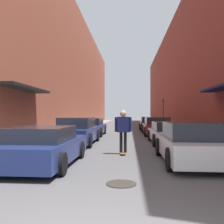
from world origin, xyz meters
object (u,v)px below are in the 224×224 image
(parked_car_left_0, at_px, (44,147))
(traffic_light, at_px, (163,109))
(parked_car_right_3, at_px, (150,124))
(parked_car_left_1, at_px, (78,131))
(parked_car_left_2, at_px, (91,127))
(parked_car_right_1, at_px, (168,133))
(skateboarder, at_px, (123,127))
(parked_car_right_2, at_px, (157,126))
(parked_car_right_0, at_px, (190,143))
(manhole_cover, at_px, (121,184))

(parked_car_left_0, distance_m, traffic_light, 22.89)
(traffic_light, bearing_deg, parked_car_right_3, -111.39)
(parked_car_left_0, relative_size, traffic_light, 1.30)
(parked_car_left_1, bearing_deg, parked_car_left_2, 91.34)
(parked_car_left_1, bearing_deg, parked_car_right_3, 67.30)
(parked_car_left_1, relative_size, parked_car_right_1, 1.04)
(parked_car_right_3, xyz_separation_m, skateboarder, (-2.30, -14.56, 0.45))
(parked_car_left_2, relative_size, parked_car_right_1, 0.96)
(traffic_light, bearing_deg, parked_car_right_2, -100.47)
(parked_car_right_0, bearing_deg, manhole_cover, -129.79)
(parked_car_right_0, bearing_deg, parked_car_left_0, -171.12)
(parked_car_right_0, distance_m, parked_car_right_1, 5.27)
(skateboarder, bearing_deg, parked_car_right_3, 81.03)
(traffic_light, bearing_deg, parked_car_right_0, -95.40)
(parked_car_right_1, height_order, parked_car_right_2, parked_car_right_2)
(parked_car_right_2, xyz_separation_m, parked_car_right_3, (-0.04, 5.37, -0.03))
(parked_car_left_1, bearing_deg, traffic_light, 67.69)
(skateboarder, bearing_deg, parked_car_right_2, 75.74)
(parked_car_right_3, bearing_deg, manhole_cover, -96.83)
(parked_car_left_0, height_order, parked_car_right_1, parked_car_left_0)
(parked_car_left_1, relative_size, parked_car_left_2, 1.08)
(manhole_cover, bearing_deg, parked_car_left_1, 108.93)
(parked_car_left_0, xyz_separation_m, parked_car_left_2, (-0.17, 10.75, 0.04))
(parked_car_right_2, xyz_separation_m, traffic_light, (1.91, 10.36, 1.49))
(parked_car_left_1, distance_m, traffic_light, 17.78)
(parked_car_left_1, distance_m, parked_car_right_3, 12.37)
(parked_car_left_0, bearing_deg, parked_car_left_2, 90.89)
(parked_car_right_0, relative_size, parked_car_right_2, 0.93)
(parked_car_right_1, bearing_deg, parked_car_left_2, 136.22)
(parked_car_right_0, bearing_deg, parked_car_right_1, 88.90)
(parked_car_left_1, bearing_deg, manhole_cover, -71.07)
(parked_car_left_1, height_order, parked_car_left_2, parked_car_left_1)
(manhole_cover, bearing_deg, parked_car_right_2, 80.31)
(parked_car_right_1, height_order, parked_car_right_3, parked_car_right_3)
(parked_car_left_2, height_order, manhole_cover, parked_car_left_2)
(parked_car_left_1, height_order, parked_car_right_2, parked_car_left_1)
(parked_car_right_3, distance_m, traffic_light, 5.56)
(skateboarder, bearing_deg, manhole_cover, -89.33)
(parked_car_left_1, xyz_separation_m, parked_car_right_2, (4.81, 6.04, -0.02))
(parked_car_right_1, distance_m, parked_car_right_2, 5.48)
(parked_car_left_1, height_order, manhole_cover, parked_car_left_1)
(parked_car_right_3, distance_m, skateboarder, 14.75)
(parked_car_left_1, height_order, traffic_light, traffic_light)
(parked_car_right_3, height_order, traffic_light, traffic_light)
(parked_car_left_1, relative_size, traffic_light, 1.48)
(manhole_cover, bearing_deg, parked_car_left_0, 142.36)
(skateboarder, bearing_deg, traffic_light, 77.73)
(skateboarder, bearing_deg, parked_car_right_1, 57.60)
(parked_car_right_2, relative_size, parked_car_right_3, 1.02)
(parked_car_left_0, height_order, manhole_cover, parked_car_left_0)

